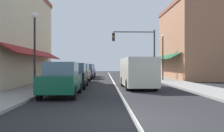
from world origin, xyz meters
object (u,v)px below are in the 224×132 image
(parked_car_nearest_left, at_px, (62,79))
(parked_car_far_left, at_px, (86,71))
(parked_car_distant_left, at_px, (89,71))
(van_in_lane, at_px, (137,72))
(parked_car_third_left, at_px, (80,73))
(street_lamp_right_mid, at_px, (163,50))
(parked_car_second_left, at_px, (74,75))
(traffic_signal_mast_arm, at_px, (140,46))
(street_lamp_left_near, at_px, (35,38))

(parked_car_nearest_left, distance_m, parked_car_far_left, 15.57)
(parked_car_distant_left, distance_m, van_in_lane, 17.10)
(parked_car_distant_left, bearing_deg, parked_car_far_left, -90.29)
(parked_car_nearest_left, xyz_separation_m, parked_car_third_left, (-0.10, 9.82, 0.00))
(street_lamp_right_mid, bearing_deg, parked_car_far_left, 153.99)
(parked_car_second_left, relative_size, parked_car_third_left, 1.00)
(parked_car_far_left, xyz_separation_m, van_in_lane, (4.48, -11.55, 0.27))
(van_in_lane, bearing_deg, parked_car_second_left, 171.97)
(parked_car_second_left, xyz_separation_m, traffic_signal_mast_arm, (6.17, 9.22, 2.98))
(parked_car_nearest_left, relative_size, parked_car_second_left, 1.00)
(parked_car_nearest_left, relative_size, parked_car_distant_left, 1.00)
(parked_car_second_left, distance_m, van_in_lane, 4.52)
(parked_car_far_left, xyz_separation_m, parked_car_distant_left, (-0.02, 4.95, 0.00))
(parked_car_distant_left, relative_size, traffic_signal_mast_arm, 0.73)
(parked_car_second_left, bearing_deg, parked_car_distant_left, 89.19)
(parked_car_nearest_left, height_order, parked_car_third_left, same)
(parked_car_far_left, distance_m, van_in_lane, 12.39)
(parked_car_distant_left, height_order, van_in_lane, van_in_lane)
(parked_car_third_left, xyz_separation_m, street_lamp_right_mid, (8.40, 1.74, 2.35))
(van_in_lane, relative_size, street_lamp_right_mid, 1.09)
(parked_car_distant_left, bearing_deg, parked_car_third_left, -91.28)
(parked_car_far_left, bearing_deg, parked_car_distant_left, 91.97)
(street_lamp_left_near, bearing_deg, parked_car_third_left, 76.01)
(parked_car_second_left, xyz_separation_m, parked_car_third_left, (-0.15, 5.28, 0.00))
(parked_car_nearest_left, xyz_separation_m, parked_car_second_left, (0.05, 4.53, 0.00))
(parked_car_far_left, relative_size, street_lamp_left_near, 0.86)
(parked_car_third_left, bearing_deg, street_lamp_right_mid, 13.24)
(parked_car_third_left, bearing_deg, parked_car_nearest_left, -87.84)
(parked_car_nearest_left, height_order, street_lamp_right_mid, street_lamp_right_mid)
(street_lamp_left_near, bearing_deg, parked_car_second_left, 49.68)
(parked_car_distant_left, distance_m, street_lamp_right_mid, 12.42)
(parked_car_third_left, bearing_deg, street_lamp_left_near, -102.44)
(parked_car_far_left, distance_m, parked_car_distant_left, 4.95)
(parked_car_second_left, bearing_deg, traffic_signal_mast_arm, 55.34)
(van_in_lane, relative_size, traffic_signal_mast_arm, 0.93)
(parked_car_far_left, distance_m, traffic_signal_mast_arm, 7.08)
(parked_car_nearest_left, height_order, street_lamp_left_near, street_lamp_left_near)
(parked_car_distant_left, bearing_deg, van_in_lane, -75.30)
(parked_car_nearest_left, xyz_separation_m, van_in_lane, (4.53, 4.03, 0.27))
(parked_car_nearest_left, bearing_deg, parked_car_distant_left, 89.62)
(street_lamp_right_mid, bearing_deg, traffic_signal_mast_arm, 133.38)
(parked_car_third_left, height_order, street_lamp_right_mid, street_lamp_right_mid)
(van_in_lane, bearing_deg, parked_car_nearest_left, -139.97)
(parked_car_far_left, relative_size, van_in_lane, 0.79)
(parked_car_nearest_left, relative_size, street_lamp_left_near, 0.85)
(van_in_lane, xyz_separation_m, traffic_signal_mast_arm, (1.69, 9.72, 2.71))
(traffic_signal_mast_arm, bearing_deg, street_lamp_right_mid, -46.62)
(parked_car_second_left, xyz_separation_m, street_lamp_left_near, (-2.08, -2.45, 2.37))
(street_lamp_right_mid, bearing_deg, parked_car_second_left, -139.58)
(parked_car_far_left, bearing_deg, street_lamp_left_near, -97.08)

